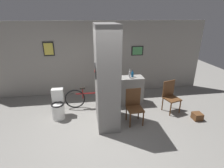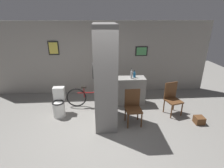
# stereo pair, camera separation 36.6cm
# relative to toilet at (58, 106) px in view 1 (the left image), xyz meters

# --- Properties ---
(ground_plane) EXTENTS (14.00, 14.00, 0.00)m
(ground_plane) POSITION_rel_toilet_xyz_m (1.23, -0.99, -0.35)
(ground_plane) COLOR gray
(wall_back) EXTENTS (8.00, 0.09, 2.60)m
(wall_back) POSITION_rel_toilet_xyz_m (1.23, 1.64, 0.96)
(wall_back) COLOR gray
(wall_back) RESTS_ON ground_plane
(pillar_center) EXTENTS (0.58, 1.13, 2.60)m
(pillar_center) POSITION_rel_toilet_xyz_m (1.35, -0.42, 0.95)
(pillar_center) COLOR gray
(pillar_center) RESTS_ON ground_plane
(counter_shelf) EXTENTS (1.17, 0.44, 0.90)m
(counter_shelf) POSITION_rel_toilet_xyz_m (2.08, 0.60, 0.10)
(counter_shelf) COLOR gray
(counter_shelf) RESTS_ON ground_plane
(toilet) EXTENTS (0.36, 0.52, 0.81)m
(toilet) POSITION_rel_toilet_xyz_m (0.00, 0.00, 0.00)
(toilet) COLOR white
(toilet) RESTS_ON ground_plane
(chair_near_pillar) EXTENTS (0.44, 0.44, 0.95)m
(chair_near_pillar) POSITION_rel_toilet_xyz_m (2.08, -0.53, 0.17)
(chair_near_pillar) COLOR brown
(chair_near_pillar) RESTS_ON ground_plane
(chair_by_doorway) EXTENTS (0.51, 0.51, 0.95)m
(chair_by_doorway) POSITION_rel_toilet_xyz_m (3.32, -0.11, 0.17)
(chair_by_doorway) COLOR brown
(chair_by_doorway) RESTS_ON ground_plane
(bicycle) EXTENTS (1.63, 0.42, 0.68)m
(bicycle) POSITION_rel_toilet_xyz_m (0.95, 0.47, -0.02)
(bicycle) COLOR black
(bicycle) RESTS_ON ground_plane
(bottle_tall) EXTENTS (0.06, 0.06, 0.34)m
(bottle_tall) POSITION_rel_toilet_xyz_m (2.20, 0.54, 0.68)
(bottle_tall) COLOR silver
(bottle_tall) RESTS_ON counter_shelf
(bottle_short) EXTENTS (0.08, 0.08, 0.25)m
(bottle_short) POSITION_rel_toilet_xyz_m (2.31, 0.62, 0.65)
(bottle_short) COLOR #19598C
(bottle_short) RESTS_ON counter_shelf
(floor_crate) EXTENTS (0.24, 0.24, 0.20)m
(floor_crate) POSITION_rel_toilet_xyz_m (3.89, -0.71, -0.25)
(floor_crate) COLOR brown
(floor_crate) RESTS_ON ground_plane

